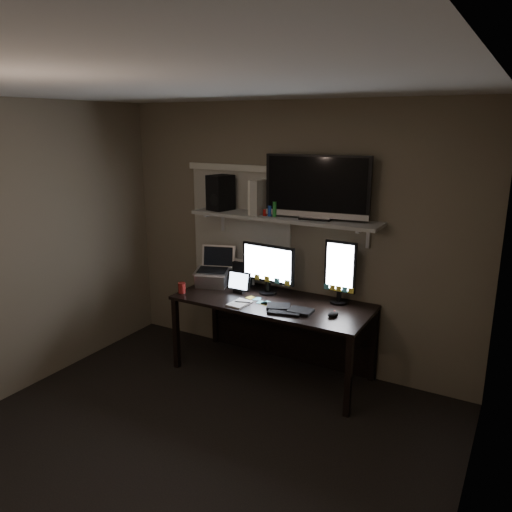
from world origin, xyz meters
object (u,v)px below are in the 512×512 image
Objects in this scene: desk at (278,314)px; mouse at (333,314)px; monitor_portrait at (340,272)px; keyboard at (289,309)px; monitor_landscape at (268,269)px; tv at (317,188)px; speaker at (221,193)px; cup at (182,288)px; tablet at (239,282)px; game_console at (261,197)px; laptop at (212,267)px.

mouse is (0.62, -0.22, 0.20)m from desk.
desk is 3.11× the size of monitor_portrait.
desk is 0.41m from keyboard.
monitor_landscape is 0.91m from tv.
speaker is at bearing 146.06° from keyboard.
cup is (-0.72, -0.40, -0.19)m from monitor_landscape.
speaker reaches higher than mouse.
cup is (-1.40, -0.48, -0.24)m from monitor_portrait.
desk is 3.26× the size of monitor_landscape.
cup reaches higher than desk.
monitor_landscape is 4.97× the size of mouse.
tv is (0.70, 0.16, 0.92)m from tablet.
monitor_landscape is 0.60× the size of tv.
game_console is at bearing 161.86° from desk.
speaker reaches higher than monitor_landscape.
tablet reaches higher than mouse.
desk is at bearing 118.93° from keyboard.
cup is at bearing -160.32° from monitor_portrait.
keyboard is at bearing -35.76° from monitor_landscape.
monitor_landscape reaches higher than desk.
tv reaches higher than mouse.
mouse is 0.29× the size of laptop.
desk is at bearing -6.22° from game_console.
speaker is (-0.92, 0.35, 0.91)m from keyboard.
monitor_landscape is 0.69m from monitor_portrait.
mouse is at bearing -76.69° from monitor_portrait.
cup is at bearing -157.39° from desk.
mouse is 1.10× the size of cup.
laptop is (-1.34, 0.19, 0.17)m from mouse.
monitor_landscape is 0.59m from laptop.
monitor_landscape is at bearing -7.11° from game_console.
tv is at bearing -12.58° from laptop.
keyboard is 0.46× the size of tv.
keyboard is 1.11× the size of laptop.
monitor_landscape is at bearing 127.38° from keyboard.
monitor_portrait reaches higher than laptop.
tv is (0.32, 0.08, 1.20)m from desk.
monitor_portrait is 2.40× the size of tablet.
monitor_portrait reaches higher than cup.
desk is 1.29m from speaker.
game_console is at bearing 177.50° from mouse.
keyboard is (-0.31, -0.39, -0.28)m from monitor_portrait.
tv reaches higher than speaker.
laptop is 1.20× the size of game_console.
monitor_landscape is 1.31× the size of keyboard.
laptop is at bearing 68.25° from cup.
tablet is (-0.62, 0.19, 0.09)m from keyboard.
speaker is (-0.45, 0.01, 0.01)m from game_console.
mouse is at bearing -8.02° from tablet.
tablet is 0.72× the size of speaker.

